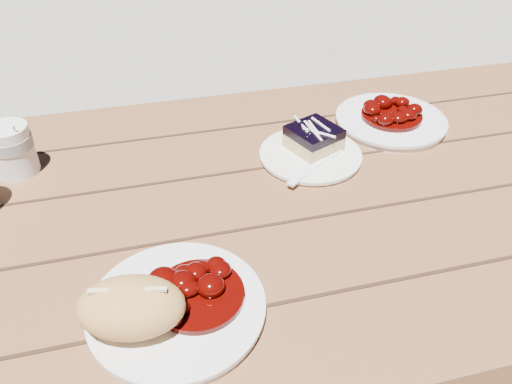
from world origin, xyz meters
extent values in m
cube|color=brown|center=(0.00, 0.00, 0.72)|extent=(2.00, 0.80, 0.05)
cube|color=brown|center=(0.88, 0.32, 0.35)|extent=(0.07, 0.07, 0.70)
cube|color=brown|center=(0.00, 0.65, 0.44)|extent=(1.80, 0.25, 0.04)
cube|color=brown|center=(0.80, 0.65, 0.21)|extent=(0.06, 0.06, 0.42)
cylinder|color=white|center=(-0.06, -0.22, 0.76)|extent=(0.23, 0.23, 0.02)
ellipsoid|color=tan|center=(-0.11, -0.24, 0.80)|extent=(0.15, 0.12, 0.07)
cylinder|color=white|center=(0.24, 0.09, 0.76)|extent=(0.19, 0.19, 0.01)
cube|color=#D7B975|center=(0.25, 0.11, 0.77)|extent=(0.11, 0.11, 0.03)
cube|color=black|center=(0.25, 0.11, 0.80)|extent=(0.11, 0.11, 0.02)
cylinder|color=white|center=(-0.31, 0.18, 0.80)|extent=(0.08, 0.08, 0.09)
cylinder|color=white|center=(0.45, 0.17, 0.76)|extent=(0.23, 0.23, 0.02)
camera|label=1|loc=(-0.06, -0.67, 1.29)|focal=35.00mm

